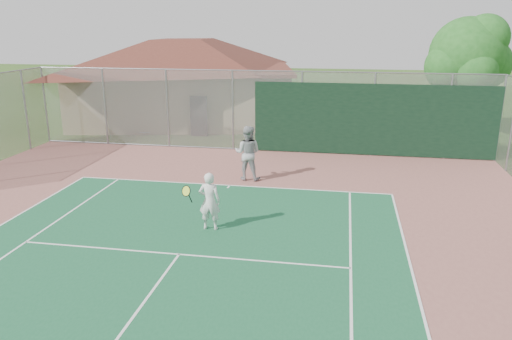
{
  "coord_description": "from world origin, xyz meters",
  "views": [
    {
      "loc": [
        3.77,
        -4.16,
        5.41
      ],
      "look_at": [
        1.41,
        9.19,
        1.43
      ],
      "focal_mm": 35.0,
      "sensor_mm": 36.0,
      "label": 1
    }
  ],
  "objects_px": {
    "clubhouse": "(184,72)",
    "player_grey_back": "(248,153)",
    "tree": "(469,57)",
    "bleachers": "(131,121)",
    "player_white_front": "(209,202)"
  },
  "relations": [
    {
      "from": "bleachers",
      "to": "player_grey_back",
      "type": "bearing_deg",
      "value": -34.59
    },
    {
      "from": "tree",
      "to": "player_grey_back",
      "type": "relative_size",
      "value": 3.01
    },
    {
      "from": "tree",
      "to": "player_grey_back",
      "type": "distance_m",
      "value": 13.16
    },
    {
      "from": "player_white_front",
      "to": "player_grey_back",
      "type": "distance_m",
      "value": 4.66
    },
    {
      "from": "bleachers",
      "to": "player_grey_back",
      "type": "height_order",
      "value": "player_grey_back"
    },
    {
      "from": "clubhouse",
      "to": "player_grey_back",
      "type": "relative_size",
      "value": 7.2
    },
    {
      "from": "tree",
      "to": "bleachers",
      "type": "bearing_deg",
      "value": -174.21
    },
    {
      "from": "clubhouse",
      "to": "player_grey_back",
      "type": "height_order",
      "value": "clubhouse"
    },
    {
      "from": "tree",
      "to": "player_grey_back",
      "type": "xyz_separation_m",
      "value": [
        -9.1,
        -9.06,
        -2.89
      ]
    },
    {
      "from": "bleachers",
      "to": "player_white_front",
      "type": "relative_size",
      "value": 1.75
    },
    {
      "from": "clubhouse",
      "to": "bleachers",
      "type": "bearing_deg",
      "value": -132.54
    },
    {
      "from": "tree",
      "to": "player_white_front",
      "type": "xyz_separation_m",
      "value": [
        -9.26,
        -13.71,
        -3.06
      ]
    },
    {
      "from": "tree",
      "to": "clubhouse",
      "type": "bearing_deg",
      "value": 174.09
    },
    {
      "from": "bleachers",
      "to": "player_white_front",
      "type": "distance_m",
      "value": 14.17
    },
    {
      "from": "player_grey_back",
      "to": "bleachers",
      "type": "bearing_deg",
      "value": -40.63
    }
  ]
}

